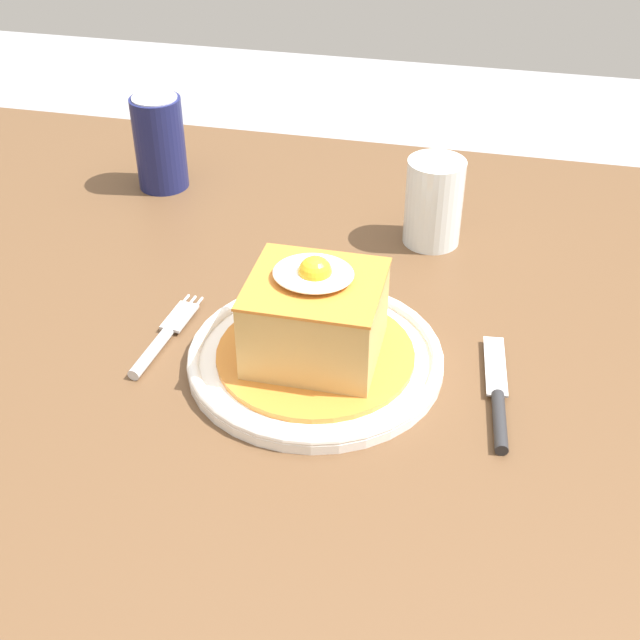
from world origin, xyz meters
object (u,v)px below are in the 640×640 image
object	(u,v)px
main_plate	(315,357)
soda_can	(160,143)
drinking_glass	(433,208)
knife	(498,404)
fork	(161,341)

from	to	relation	value
main_plate	soda_can	world-z (taller)	soda_can
drinking_glass	main_plate	bearing A→B (deg)	-107.26
main_plate	drinking_glass	distance (m)	0.28
main_plate	knife	bearing A→B (deg)	-8.27
main_plate	soda_can	xyz separation A→B (m)	(-0.29, 0.33, 0.05)
fork	drinking_glass	size ratio (longest dim) A/B	1.35
main_plate	fork	size ratio (longest dim) A/B	1.76
knife	main_plate	bearing A→B (deg)	171.73
main_plate	drinking_glass	world-z (taller)	drinking_glass
knife	drinking_glass	distance (m)	0.31
fork	knife	bearing A→B (deg)	-3.60
soda_can	drinking_glass	xyz separation A→B (m)	(0.37, -0.07, -0.02)
drinking_glass	soda_can	bearing A→B (deg)	169.77
main_plate	fork	bearing A→B (deg)	-178.33
knife	drinking_glass	world-z (taller)	drinking_glass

